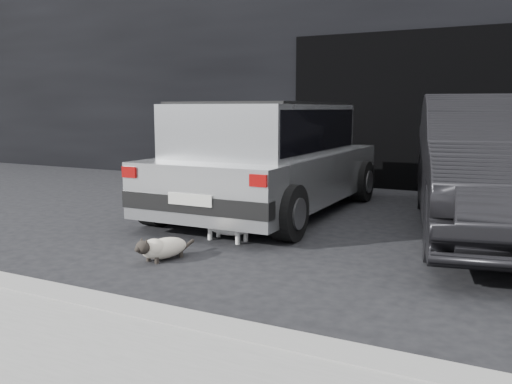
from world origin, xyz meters
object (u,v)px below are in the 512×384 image
at_px(silver_hatchback, 269,153).
at_px(cat_white, 231,222).
at_px(second_car, 500,165).
at_px(cat_siamese, 161,248).

bearing_deg(silver_hatchback, cat_white, -78.82).
bearing_deg(cat_white, silver_hatchback, -162.84).
bearing_deg(cat_white, second_car, 128.93).
relative_size(second_car, cat_siamese, 6.60).
xyz_separation_m(silver_hatchback, cat_white, (0.32, -1.55, -0.58)).
relative_size(second_car, cat_white, 5.20).
distance_m(silver_hatchback, cat_siamese, 2.54).
bearing_deg(cat_siamese, silver_hatchback, -73.07).
distance_m(silver_hatchback, cat_white, 1.68).
distance_m(cat_siamese, cat_white, 0.93).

